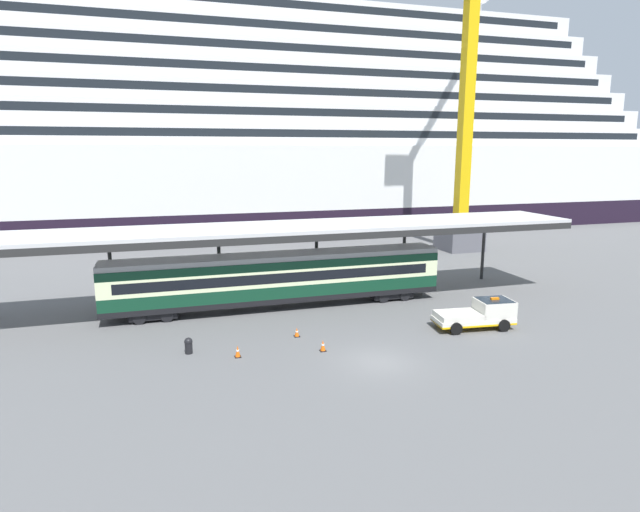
{
  "coord_description": "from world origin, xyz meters",
  "views": [
    {
      "loc": [
        -10.98,
        -25.21,
        11.58
      ],
      "look_at": [
        -0.94,
        8.18,
        4.5
      ],
      "focal_mm": 29.21,
      "sensor_mm": 36.0,
      "label": 1
    }
  ],
  "objects_px": {
    "dockside_crane": "(468,124)",
    "traffic_cone_far": "(323,346)",
    "cruise_ship": "(249,135)",
    "quay_bollard": "(189,345)",
    "service_truck": "(481,313)",
    "traffic_cone_mid": "(297,332)",
    "train_carriage": "(278,278)",
    "traffic_cone_near": "(238,351)"
  },
  "relations": [
    {
      "from": "dockside_crane",
      "to": "traffic_cone_far",
      "type": "bearing_deg",
      "value": -134.28
    },
    {
      "from": "cruise_ship",
      "to": "quay_bollard",
      "type": "xyz_separation_m",
      "value": [
        -12.13,
        -51.36,
        -13.37
      ]
    },
    {
      "from": "service_truck",
      "to": "traffic_cone_mid",
      "type": "relative_size",
      "value": 9.12
    },
    {
      "from": "train_carriage",
      "to": "dockside_crane",
      "type": "bearing_deg",
      "value": 32.7
    },
    {
      "from": "cruise_ship",
      "to": "traffic_cone_mid",
      "type": "relative_size",
      "value": 234.03
    },
    {
      "from": "traffic_cone_near",
      "to": "dockside_crane",
      "type": "xyz_separation_m",
      "value": [
        30.19,
        25.38,
        14.18
      ]
    },
    {
      "from": "cruise_ship",
      "to": "service_truck",
      "type": "xyz_separation_m",
      "value": [
        6.72,
        -52.3,
        -12.9
      ]
    },
    {
      "from": "traffic_cone_far",
      "to": "dockside_crane",
      "type": "distance_m",
      "value": 38.86
    },
    {
      "from": "train_carriage",
      "to": "traffic_cone_far",
      "type": "bearing_deg",
      "value": -86.0
    },
    {
      "from": "dockside_crane",
      "to": "train_carriage",
      "type": "bearing_deg",
      "value": -147.3
    },
    {
      "from": "train_carriage",
      "to": "service_truck",
      "type": "xyz_separation_m",
      "value": [
        11.92,
        -8.31,
        -1.32
      ]
    },
    {
      "from": "service_truck",
      "to": "dockside_crane",
      "type": "bearing_deg",
      "value": 60.7
    },
    {
      "from": "dockside_crane",
      "to": "quay_bollard",
      "type": "relative_size",
      "value": 50.01
    },
    {
      "from": "cruise_ship",
      "to": "traffic_cone_near",
      "type": "bearing_deg",
      "value": -100.19
    },
    {
      "from": "traffic_cone_mid",
      "to": "traffic_cone_far",
      "type": "height_order",
      "value": "traffic_cone_far"
    },
    {
      "from": "traffic_cone_near",
      "to": "traffic_cone_mid",
      "type": "xyz_separation_m",
      "value": [
        4.06,
        2.27,
        -0.05
      ]
    },
    {
      "from": "service_truck",
      "to": "dockside_crane",
      "type": "relative_size",
      "value": 0.11
    },
    {
      "from": "train_carriage",
      "to": "traffic_cone_near",
      "type": "bearing_deg",
      "value": -116.08
    },
    {
      "from": "train_carriage",
      "to": "dockside_crane",
      "type": "distance_m",
      "value": 33.12
    },
    {
      "from": "service_truck",
      "to": "dockside_crane",
      "type": "distance_m",
      "value": 31.64
    },
    {
      "from": "dockside_crane",
      "to": "cruise_ship",
      "type": "bearing_deg",
      "value": 127.13
    },
    {
      "from": "service_truck",
      "to": "quay_bollard",
      "type": "relative_size",
      "value": 5.61
    },
    {
      "from": "traffic_cone_near",
      "to": "quay_bollard",
      "type": "xyz_separation_m",
      "value": [
        -2.65,
        1.38,
        0.17
      ]
    },
    {
      "from": "traffic_cone_far",
      "to": "quay_bollard",
      "type": "xyz_separation_m",
      "value": [
        -7.58,
        1.9,
        0.18
      ]
    },
    {
      "from": "train_carriage",
      "to": "traffic_cone_far",
      "type": "height_order",
      "value": "train_carriage"
    },
    {
      "from": "quay_bollard",
      "to": "cruise_ship",
      "type": "bearing_deg",
      "value": 76.71
    },
    {
      "from": "traffic_cone_near",
      "to": "dockside_crane",
      "type": "relative_size",
      "value": 0.01
    },
    {
      "from": "cruise_ship",
      "to": "dockside_crane",
      "type": "relative_size",
      "value": 2.88
    },
    {
      "from": "service_truck",
      "to": "traffic_cone_mid",
      "type": "height_order",
      "value": "service_truck"
    },
    {
      "from": "traffic_cone_mid",
      "to": "quay_bollard",
      "type": "distance_m",
      "value": 6.77
    },
    {
      "from": "cruise_ship",
      "to": "traffic_cone_far",
      "type": "height_order",
      "value": "cruise_ship"
    },
    {
      "from": "traffic_cone_near",
      "to": "train_carriage",
      "type": "bearing_deg",
      "value": 63.92
    },
    {
      "from": "traffic_cone_near",
      "to": "traffic_cone_mid",
      "type": "height_order",
      "value": "traffic_cone_near"
    },
    {
      "from": "cruise_ship",
      "to": "traffic_cone_mid",
      "type": "xyz_separation_m",
      "value": [
        -5.42,
        -50.47,
        -13.6
      ]
    },
    {
      "from": "quay_bollard",
      "to": "traffic_cone_mid",
      "type": "bearing_deg",
      "value": 7.59
    },
    {
      "from": "traffic_cone_mid",
      "to": "dockside_crane",
      "type": "relative_size",
      "value": 0.01
    },
    {
      "from": "train_carriage",
      "to": "service_truck",
      "type": "bearing_deg",
      "value": -34.88
    },
    {
      "from": "cruise_ship",
      "to": "traffic_cone_mid",
      "type": "bearing_deg",
      "value": -96.13
    },
    {
      "from": "traffic_cone_mid",
      "to": "quay_bollard",
      "type": "height_order",
      "value": "quay_bollard"
    },
    {
      "from": "cruise_ship",
      "to": "train_carriage",
      "type": "height_order",
      "value": "cruise_ship"
    },
    {
      "from": "train_carriage",
      "to": "service_truck",
      "type": "height_order",
      "value": "train_carriage"
    },
    {
      "from": "traffic_cone_near",
      "to": "dockside_crane",
      "type": "distance_m",
      "value": 41.91
    }
  ]
}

